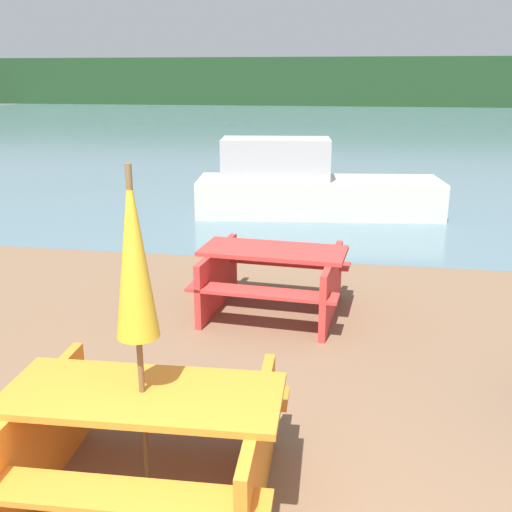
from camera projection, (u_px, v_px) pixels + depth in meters
The scene contains 6 objects.
water at pixel (344, 125), 32.27m from camera, with size 60.00×50.00×0.00m.
far_treeline at pixel (352, 82), 50.55m from camera, with size 80.00×1.60×4.00m.
picnic_table_orange at pixel (145, 435), 3.69m from camera, with size 1.74×1.45×0.77m.
picnic_table_red at pixel (273, 275), 6.69m from camera, with size 1.70×1.50×0.75m.
umbrella_gold at pixel (134, 257), 3.36m from camera, with size 0.25×0.25×2.14m.
boat at pixel (308, 187), 11.41m from camera, with size 4.71×1.85×1.45m.
Camera 1 is at (0.85, -1.76, 2.60)m, focal length 42.00 mm.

